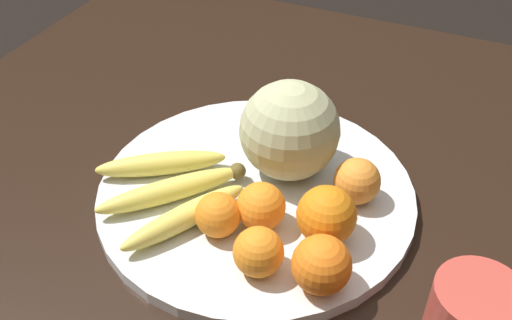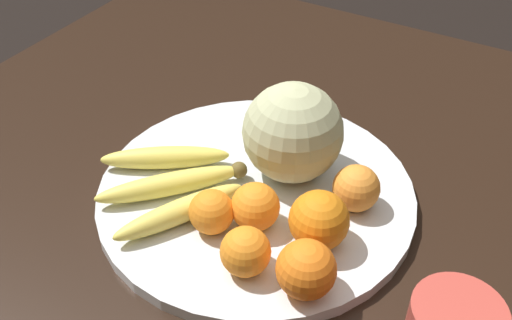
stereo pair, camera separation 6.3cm
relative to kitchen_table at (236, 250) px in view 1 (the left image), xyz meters
The scene contains 10 objects.
kitchen_table is the anchor object (origin of this frame).
fruit_bowl 0.11m from the kitchen_table, 136.47° to the left, with size 0.43×0.43×0.02m.
melon 0.20m from the kitchen_table, 149.49° to the left, with size 0.14×0.14×0.14m.
banana_bunch 0.15m from the kitchen_table, 61.21° to the right, with size 0.22×0.22×0.03m.
orange_front_left 0.20m from the kitchen_table, 80.31° to the left, with size 0.07×0.07×0.07m.
orange_front_right 0.23m from the kitchen_table, 58.08° to the left, with size 0.07×0.07×0.07m.
orange_mid_center 0.15m from the kitchen_table, 57.17° to the left, with size 0.06×0.06×0.06m.
orange_back_left 0.19m from the kitchen_table, 38.12° to the left, with size 0.06×0.06×0.06m.
orange_back_right 0.21m from the kitchen_table, 111.40° to the left, with size 0.06×0.06×0.06m.
orange_top_small 0.15m from the kitchen_table, ahead, with size 0.06×0.06×0.06m.
Camera 1 is at (0.52, 0.26, 1.29)m, focal length 42.00 mm.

